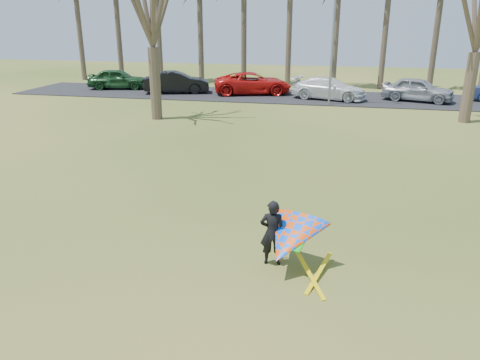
% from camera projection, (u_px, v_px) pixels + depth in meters
% --- Properties ---
extents(ground, '(100.00, 100.00, 0.00)m').
position_uv_depth(ground, '(225.00, 241.00, 12.95)').
color(ground, '#275211').
rests_on(ground, ground).
extents(parking_strip, '(46.00, 7.00, 0.06)m').
position_uv_depth(parking_strip, '(304.00, 97.00, 35.99)').
color(parking_strip, black).
rests_on(parking_strip, ground).
extents(streetlight, '(2.28, 0.18, 8.00)m').
position_uv_depth(streetlight, '(335.00, 39.00, 31.32)').
color(streetlight, gray).
rests_on(streetlight, ground).
extents(car_0, '(5.24, 3.03, 1.68)m').
position_uv_depth(car_0, '(118.00, 79.00, 39.56)').
color(car_0, '#1B441F').
rests_on(car_0, parking_strip).
extents(car_1, '(5.48, 3.20, 1.71)m').
position_uv_depth(car_1, '(176.00, 82.00, 37.37)').
color(car_1, black).
rests_on(car_1, parking_strip).
extents(car_2, '(6.61, 4.33, 1.69)m').
position_uv_depth(car_2, '(253.00, 83.00, 36.92)').
color(car_2, red).
rests_on(car_2, parking_strip).
extents(car_3, '(5.81, 3.42, 1.58)m').
position_uv_depth(car_3, '(329.00, 88.00, 34.58)').
color(car_3, white).
rests_on(car_3, parking_strip).
extents(car_4, '(5.33, 3.35, 1.69)m').
position_uv_depth(car_4, '(418.00, 89.00, 33.75)').
color(car_4, '#91969E').
rests_on(car_4, parking_strip).
extents(kite_flyer, '(2.13, 2.39, 2.02)m').
position_uv_depth(kite_flyer, '(288.00, 238.00, 11.21)').
color(kite_flyer, black).
rests_on(kite_flyer, ground).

